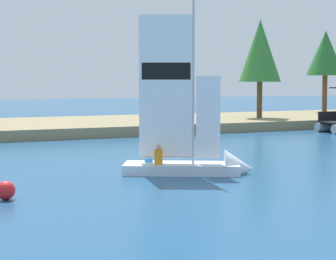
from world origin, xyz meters
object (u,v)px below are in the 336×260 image
object	(u,v)px
shoreline_tree_centre	(260,51)
sailboat	(204,161)
channel_buoy	(6,190)
shoreline_tree_midright	(325,54)

from	to	relation	value
shoreline_tree_centre	sailboat	world-z (taller)	shoreline_tree_centre
channel_buoy	shoreline_tree_midright	bearing A→B (deg)	38.22
channel_buoy	shoreline_tree_centre	bearing A→B (deg)	42.90
sailboat	channel_buoy	world-z (taller)	sailboat
shoreline_tree_midright	shoreline_tree_centre	bearing A→B (deg)	-154.93
shoreline_tree_midright	channel_buoy	size ratio (longest dim) A/B	13.10
sailboat	channel_buoy	distance (m)	7.47
shoreline_tree_midright	channel_buoy	distance (m)	39.84
channel_buoy	sailboat	bearing A→B (deg)	14.66
sailboat	shoreline_tree_midright	bearing A→B (deg)	71.27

